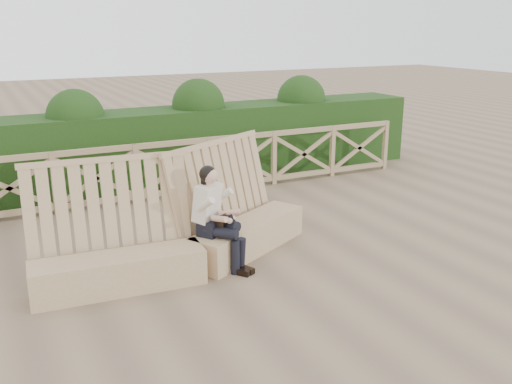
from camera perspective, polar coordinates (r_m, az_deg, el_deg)
name	(u,v)px	position (r m, az deg, el deg)	size (l,w,h in m)	color
ground	(257,263)	(7.92, 0.14, -7.16)	(60.00, 60.00, 0.00)	brown
bench	(185,239)	(7.75, -7.08, -4.68)	(4.10, 1.68, 1.58)	#957C55
woman	(215,214)	(7.59, -4.07, -2.20)	(0.69, 0.86, 1.40)	black
guardrail	(173,169)	(10.82, -8.27, 2.27)	(10.10, 0.09, 1.10)	#8E7553
hedge	(154,147)	(11.90, -10.17, 4.44)	(12.00, 1.20, 1.50)	black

